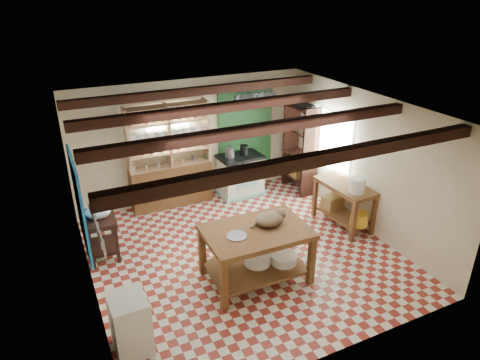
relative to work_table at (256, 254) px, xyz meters
name	(u,v)px	position (x,y,z in m)	size (l,w,h in m)	color
floor	(243,254)	(0.11, 0.70, -0.46)	(5.00, 5.00, 0.02)	maroon
ceiling	(243,109)	(0.11, 0.70, 2.15)	(5.00, 5.00, 0.02)	#4D4E52
wall_back	(192,140)	(0.11, 3.20, 0.85)	(5.00, 0.04, 2.60)	beige
wall_front	(338,272)	(0.11, -1.80, 0.85)	(5.00, 0.04, 2.60)	beige
wall_left	(83,220)	(-2.39, 0.70, 0.85)	(0.04, 5.00, 2.60)	beige
wall_right	(364,162)	(2.61, 0.70, 0.85)	(0.04, 5.00, 2.60)	beige
ceiling_beams	(243,117)	(0.11, 0.70, 2.03)	(5.00, 3.80, 0.15)	#371B13
blue_wall_patch	(80,205)	(-2.36, 1.60, 0.65)	(0.04, 1.40, 1.60)	#1660A8
green_wall_patch	(245,135)	(1.36, 3.17, 0.80)	(1.30, 0.04, 2.30)	#215228
window_back	(168,126)	(-0.39, 3.18, 1.25)	(0.90, 0.02, 0.80)	beige
window_right	(331,141)	(2.59, 1.70, 0.95)	(0.02, 1.30, 1.20)	beige
utensil_rail	(96,231)	(-2.33, -0.50, 1.33)	(0.06, 0.90, 0.28)	black
pot_rack	(254,98)	(1.36, 2.75, 1.73)	(0.86, 0.12, 0.36)	black
shelving_unit	(170,156)	(-0.44, 3.01, 0.65)	(1.70, 0.34, 2.20)	tan
tall_rack	(300,148)	(2.39, 2.50, 0.55)	(0.40, 0.86, 2.00)	#371B13
work_table	(256,254)	(0.00, 0.00, 0.00)	(1.60, 1.07, 0.91)	brown
stove	(240,175)	(1.08, 2.85, 0.01)	(0.94, 0.63, 0.92)	white
prep_table	(102,236)	(-2.09, 1.72, -0.07)	(0.51, 0.75, 0.76)	#371B13
white_cabinet	(130,324)	(-2.11, -0.60, -0.05)	(0.45, 0.54, 0.81)	white
right_counter	(343,205)	(2.29, 0.76, -0.02)	(0.61, 1.22, 0.87)	brown
cat	(270,219)	(0.25, 0.04, 0.56)	(0.46, 0.35, 0.21)	#88704F
steel_tray	(237,236)	(-0.35, -0.04, 0.46)	(0.31, 0.31, 0.02)	#94939A
basin_large	(257,259)	(0.05, 0.05, -0.14)	(0.43, 0.43, 0.15)	white
basin_small	(284,258)	(0.45, -0.11, -0.14)	(0.43, 0.43, 0.15)	white
kettle_left	(230,153)	(0.83, 2.84, 0.58)	(0.20, 0.20, 0.23)	#94939A
kettle_right	(244,150)	(1.18, 2.86, 0.57)	(0.17, 0.17, 0.22)	black
enamel_bowl	(98,211)	(-2.09, 1.72, 0.41)	(0.42, 0.42, 0.21)	white
white_bucket	(358,185)	(2.27, 0.41, 0.56)	(0.28, 0.28, 0.28)	white
wicker_basket	(333,202)	(2.28, 1.06, -0.09)	(0.37, 0.30, 0.26)	olive
yellow_tub	(359,219)	(2.32, 0.32, -0.10)	(0.32, 0.32, 0.24)	yellow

